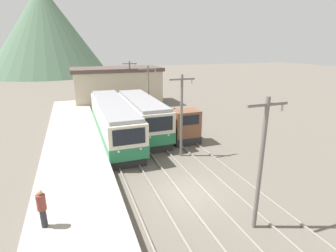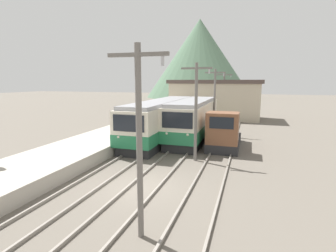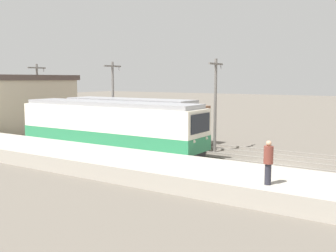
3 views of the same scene
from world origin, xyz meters
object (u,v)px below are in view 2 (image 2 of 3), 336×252
(commuter_train_left, at_px, (162,121))
(shunting_locomotive, at_px, (224,133))
(commuter_train_center, at_px, (193,121))
(catenary_mast_mid, at_px, (196,108))
(catenary_mast_distant, at_px, (224,94))
(catenary_mast_far, at_px, (215,99))
(catenary_mast_near, at_px, (139,136))

(commuter_train_left, bearing_deg, shunting_locomotive, -16.83)
(commuter_train_center, relative_size, shunting_locomotive, 1.99)
(catenary_mast_mid, bearing_deg, catenary_mast_distant, 90.00)
(shunting_locomotive, bearing_deg, commuter_train_left, 163.17)
(commuter_train_center, distance_m, catenary_mast_far, 3.70)
(catenary_mast_near, distance_m, catenary_mast_mid, 9.12)
(commuter_train_center, distance_m, catenary_mast_mid, 6.72)
(commuter_train_left, height_order, catenary_mast_far, catenary_mast_far)
(catenary_mast_distant, bearing_deg, catenary_mast_near, -90.00)
(shunting_locomotive, height_order, catenary_mast_far, catenary_mast_far)
(commuter_train_left, relative_size, commuter_train_center, 1.28)
(catenary_mast_far, relative_size, catenary_mast_distant, 1.00)
(shunting_locomotive, distance_m, catenary_mast_far, 5.74)
(commuter_train_center, xyz_separation_m, catenary_mast_far, (1.51, 2.83, 1.84))
(commuter_train_left, height_order, commuter_train_center, commuter_train_center)
(catenary_mast_mid, bearing_deg, catenary_mast_near, -90.00)
(commuter_train_left, relative_size, catenary_mast_far, 2.20)
(commuter_train_center, bearing_deg, catenary_mast_distant, 82.81)
(catenary_mast_mid, distance_m, catenary_mast_distant, 18.24)
(catenary_mast_mid, bearing_deg, catenary_mast_far, 90.00)
(catenary_mast_near, height_order, catenary_mast_mid, same)
(catenary_mast_distant, bearing_deg, commuter_train_center, -97.19)
(commuter_train_center, bearing_deg, catenary_mast_near, -84.41)
(commuter_train_center, bearing_deg, catenary_mast_far, 61.97)
(catenary_mast_near, relative_size, catenary_mast_far, 1.00)
(catenary_mast_far, bearing_deg, catenary_mast_distant, 90.00)
(catenary_mast_mid, relative_size, catenary_mast_far, 1.00)
(catenary_mast_distant, bearing_deg, commuter_train_left, -109.15)
(catenary_mast_near, height_order, catenary_mast_distant, same)
(shunting_locomotive, xyz_separation_m, catenary_mast_mid, (-1.49, -4.08, 2.30))
(catenary_mast_near, xyz_separation_m, catenary_mast_distant, (0.00, 27.37, 0.00))
(catenary_mast_distant, bearing_deg, catenary_mast_far, -90.00)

